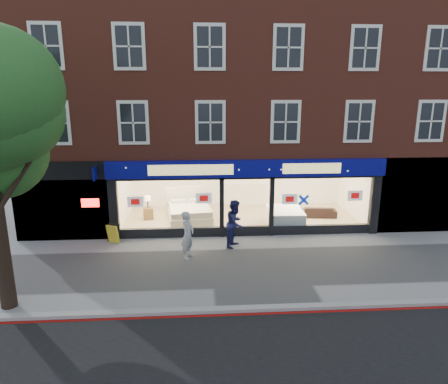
{
  "coord_description": "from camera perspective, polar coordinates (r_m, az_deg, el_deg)",
  "views": [
    {
      "loc": [
        -2.0,
        -12.9,
        6.06
      ],
      "look_at": [
        -0.99,
        2.5,
        2.08
      ],
      "focal_mm": 32.0,
      "sensor_mm": 36.0,
      "label": 1
    }
  ],
  "objects": [
    {
      "name": "showroom_floor",
      "position": [
        19.22,
        2.42,
        -3.77
      ],
      "size": [
        11.0,
        4.5,
        0.1
      ],
      "primitive_type": "cube",
      "color": "tan",
      "rests_on": "ground"
    },
    {
      "name": "ground",
      "position": [
        14.39,
        4.68,
        -10.49
      ],
      "size": [
        120.0,
        120.0,
        0.0
      ],
      "primitive_type": "plane",
      "color": "gray",
      "rests_on": "ground"
    },
    {
      "name": "bedside_table",
      "position": [
        19.22,
        -10.76,
        -3.0
      ],
      "size": [
        0.53,
        0.53,
        0.55
      ],
      "primitive_type": "cube",
      "rotation": [
        0.0,
        0.0,
        0.21
      ],
      "color": "brown",
      "rests_on": "showroom_floor"
    },
    {
      "name": "kerb_stone",
      "position": [
        11.83,
        6.79,
        -16.12
      ],
      "size": [
        60.0,
        0.25,
        0.12
      ],
      "primitive_type": "cube",
      "color": "gray",
      "rests_on": "ground"
    },
    {
      "name": "sofa",
      "position": [
        19.75,
        13.22,
        -2.72
      ],
      "size": [
        1.81,
        0.88,
        0.51
      ],
      "primitive_type": "imported",
      "rotation": [
        0.0,
        0.0,
        3.02
      ],
      "color": "black",
      "rests_on": "showroom_floor"
    },
    {
      "name": "mattress_stack",
      "position": [
        18.21,
        8.7,
        -3.57
      ],
      "size": [
        1.54,
        1.93,
        0.74
      ],
      "rotation": [
        0.0,
        0.0,
        -0.03
      ],
      "color": "white",
      "rests_on": "showroom_floor"
    },
    {
      "name": "kerb_line",
      "position": [
        11.69,
        6.96,
        -16.84
      ],
      "size": [
        60.0,
        0.1,
        0.01
      ],
      "primitive_type": "cube",
      "color": "#8C0A07",
      "rests_on": "ground"
    },
    {
      "name": "pedestrian_grey",
      "position": [
        14.73,
        -5.22,
        -6.12
      ],
      "size": [
        0.63,
        0.76,
        1.79
      ],
      "primitive_type": "imported",
      "rotation": [
        0.0,
        0.0,
        1.21
      ],
      "color": "#A5A8AD",
      "rests_on": "ground"
    },
    {
      "name": "a_board",
      "position": [
        16.83,
        -15.52,
        -5.73
      ],
      "size": [
        0.61,
        0.51,
        0.8
      ],
      "primitive_type": "cube",
      "rotation": [
        0.0,
        0.0,
        -0.4
      ],
      "color": "gold",
      "rests_on": "ground"
    },
    {
      "name": "building",
      "position": [
        19.94,
        2.05,
        16.21
      ],
      "size": [
        19.0,
        8.26,
        10.3
      ],
      "color": "brown",
      "rests_on": "ground"
    },
    {
      "name": "pedestrian_blue",
      "position": [
        15.72,
        1.61,
        -4.51
      ],
      "size": [
        1.05,
        1.14,
        1.9
      ],
      "primitive_type": "imported",
      "rotation": [
        0.0,
        0.0,
        1.11
      ],
      "color": "#1B1D4B",
      "rests_on": "ground"
    },
    {
      "name": "display_bed",
      "position": [
        18.83,
        -4.98,
        -2.85
      ],
      "size": [
        2.24,
        2.6,
        1.35
      ],
      "rotation": [
        0.0,
        0.0,
        0.13
      ],
      "color": "beige",
      "rests_on": "showroom_floor"
    }
  ]
}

